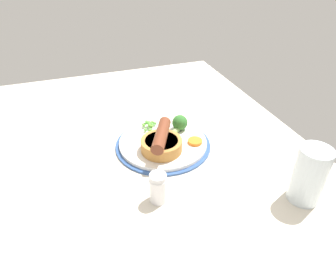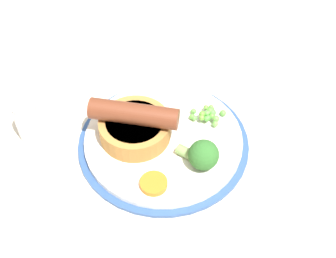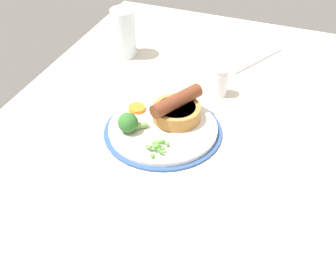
{
  "view_description": "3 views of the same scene",
  "coord_description": "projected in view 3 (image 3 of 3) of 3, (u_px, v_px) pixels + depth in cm",
  "views": [
    {
      "loc": [
        -56.14,
        14.64,
        47.37
      ],
      "look_at": [
        3.85,
        -6.26,
        6.55
      ],
      "focal_mm": 32.0,
      "sensor_mm": 36.0,
      "label": 1
    },
    {
      "loc": [
        -8.97,
        -44.23,
        53.97
      ],
      "look_at": [
        2.6,
        -5.48,
        7.32
      ],
      "focal_mm": 50.0,
      "sensor_mm": 36.0,
      "label": 2
    },
    {
      "loc": [
        70.9,
        22.99,
        61.69
      ],
      "look_at": [
        3.92,
        -2.66,
        5.49
      ],
      "focal_mm": 50.0,
      "sensor_mm": 36.0,
      "label": 3
    }
  ],
  "objects": [
    {
      "name": "dining_table",
      "position": [
        187.0,
        136.0,
        0.96
      ],
      "size": [
        110.0,
        80.0,
        3.0
      ],
      "primitive_type": "cube",
      "color": "beige",
      "rests_on": "ground"
    },
    {
      "name": "dinner_plate",
      "position": [
        163.0,
        130.0,
        0.94
      ],
      "size": [
        23.81,
        23.81,
        1.4
      ],
      "color": "#2D4C84",
      "rests_on": "dining_table"
    },
    {
      "name": "sausage_pudding",
      "position": [
        176.0,
        109.0,
        0.94
      ],
      "size": [
        11.92,
        9.81,
        5.81
      ],
      "rotation": [
        0.0,
        0.0,
        5.81
      ],
      "color": "#AD7538",
      "rests_on": "dinner_plate"
    },
    {
      "name": "pea_pile",
      "position": [
        157.0,
        146.0,
        0.87
      ],
      "size": [
        5.4,
        4.09,
        1.83
      ],
      "color": "#66AC44",
      "rests_on": "dinner_plate"
    },
    {
      "name": "broccoli_floret_far",
      "position": [
        129.0,
        123.0,
        0.91
      ],
      "size": [
        5.09,
        5.44,
        4.06
      ],
      "rotation": [
        0.0,
        0.0,
        5.42
      ],
      "color": "#2D6628",
      "rests_on": "dinner_plate"
    },
    {
      "name": "carrot_slice_4",
      "position": [
        137.0,
        108.0,
        0.98
      ],
      "size": [
        4.07,
        4.07,
        0.78
      ],
      "primitive_type": "cylinder",
      "rotation": [
        0.0,
        0.0,
        1.41
      ],
      "color": "orange",
      "rests_on": "dinner_plate"
    },
    {
      "name": "fork",
      "position": [
        257.0,
        60.0,
        1.17
      ],
      "size": [
        16.73,
        9.67,
        0.6
      ],
      "primitive_type": "cube",
      "rotation": [
        0.0,
        0.0,
        -0.48
      ],
      "color": "silver",
      "rests_on": "dining_table"
    },
    {
      "name": "drinking_glass",
      "position": [
        124.0,
        33.0,
        1.16
      ],
      "size": [
        6.22,
        6.22,
        12.07
      ],
      "primitive_type": "cylinder",
      "color": "silver",
      "rests_on": "dining_table"
    },
    {
      "name": "salt_shaker",
      "position": [
        220.0,
        82.0,
        1.03
      ],
      "size": [
        3.53,
        3.53,
        6.5
      ],
      "color": "silver",
      "rests_on": "dining_table"
    }
  ]
}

